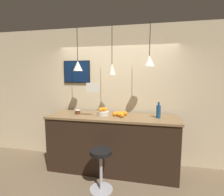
{
  "coord_description": "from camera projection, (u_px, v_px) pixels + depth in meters",
  "views": [
    {
      "loc": [
        0.7,
        -2.63,
        1.89
      ],
      "look_at": [
        0.0,
        0.6,
        1.46
      ],
      "focal_mm": 28.0,
      "sensor_mm": 36.0,
      "label": 1
    }
  ],
  "objects": [
    {
      "name": "orange_pile",
      "position": [
        120.0,
        114.0,
        3.37
      ],
      "size": [
        0.28,
        0.28,
        0.09
      ],
      "color": "orange",
      "rests_on": "service_counter"
    },
    {
      "name": "juice_bottle",
      "position": [
        158.0,
        111.0,
        3.2
      ],
      "size": [
        0.08,
        0.08,
        0.3
      ],
      "color": "navy",
      "rests_on": "service_counter"
    },
    {
      "name": "ground_plane",
      "position": [
        104.0,
        188.0,
        2.95
      ],
      "size": [
        14.0,
        14.0,
        0.0
      ],
      "primitive_type": "plane",
      "color": "#756047"
    },
    {
      "name": "service_counter",
      "position": [
        112.0,
        143.0,
        3.46
      ],
      "size": [
        2.51,
        0.73,
        1.11
      ],
      "color": "black",
      "rests_on": "ground_plane"
    },
    {
      "name": "hanging_menu_board",
      "position": [
        93.0,
        88.0,
        3.09
      ],
      "size": [
        0.24,
        0.01,
        0.17
      ],
      "color": "silver"
    },
    {
      "name": "bar_stool",
      "position": [
        101.0,
        163.0,
        2.84
      ],
      "size": [
        0.39,
        0.39,
        0.69
      ],
      "color": "#B7B7BC",
      "rests_on": "ground_plane"
    },
    {
      "name": "pendant_lamp_right",
      "position": [
        149.0,
        61.0,
        3.1
      ],
      "size": [
        0.2,
        0.2,
        0.76
      ],
      "color": "black"
    },
    {
      "name": "spread_jar",
      "position": [
        78.0,
        112.0,
        3.54
      ],
      "size": [
        0.11,
        0.11,
        0.08
      ],
      "color": "#562D19",
      "rests_on": "service_counter"
    },
    {
      "name": "pendant_lamp_left",
      "position": [
        78.0,
        66.0,
        3.4
      ],
      "size": [
        0.19,
        0.19,
        0.83
      ],
      "color": "black"
    },
    {
      "name": "pendant_lamp_middle",
      "position": [
        112.0,
        69.0,
        3.26
      ],
      "size": [
        0.15,
        0.15,
        0.91
      ],
      "color": "black"
    },
    {
      "name": "mounted_tv",
      "position": [
        77.0,
        72.0,
        3.86
      ],
      "size": [
        0.6,
        0.04,
        0.48
      ],
      "color": "black"
    },
    {
      "name": "back_wall",
      "position": [
        117.0,
        95.0,
        3.8
      ],
      "size": [
        8.0,
        0.06,
        2.9
      ],
      "color": "beige",
      "rests_on": "ground_plane"
    },
    {
      "name": "fruit_bowl",
      "position": [
        103.0,
        112.0,
        3.43
      ],
      "size": [
        0.23,
        0.23,
        0.16
      ],
      "color": "beige",
      "rests_on": "service_counter"
    }
  ]
}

